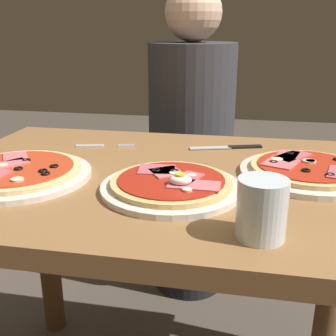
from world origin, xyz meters
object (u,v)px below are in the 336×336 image
pizza_foreground (171,185)px  water_glass_near (261,213)px  dining_table (162,227)px  knife (231,147)px  fork (100,146)px  diner_person (191,156)px  pizza_across_left (308,170)px  pizza_across_right (17,173)px

pizza_foreground → water_glass_near: (0.17, -0.16, 0.03)m
dining_table → knife: bearing=58.3°
water_glass_near → fork: bearing=133.4°
water_glass_near → diner_person: bearing=104.0°
pizza_foreground → knife: 0.34m
fork → water_glass_near: bearing=-46.6°
dining_table → pizza_foreground: (0.04, -0.10, 0.15)m
pizza_across_left → knife: 0.25m
pizza_foreground → pizza_across_right: bearing=178.5°
knife → diner_person: diner_person is taller
pizza_across_right → diner_person: diner_person is taller
pizza_foreground → pizza_across_right: 0.34m
dining_table → fork: size_ratio=6.61×
pizza_across_right → diner_person: bearing=70.1°
fork → knife: knife is taller
pizza_across_left → fork: 0.54m
pizza_across_right → water_glass_near: 0.53m
knife → fork: bearing=-171.6°
dining_table → knife: size_ratio=5.41×
water_glass_near → diner_person: size_ratio=0.08×
dining_table → pizza_across_right: 0.34m
dining_table → diner_person: diner_person is taller
dining_table → pizza_foreground: 0.18m
water_glass_near → knife: water_glass_near is taller
pizza_across_right → fork: (0.09, 0.27, -0.01)m
pizza_foreground → dining_table: bearing=112.3°
dining_table → water_glass_near: water_glass_near is taller
pizza_foreground → diner_person: size_ratio=0.24×
pizza_across_left → fork: pizza_across_left is taller
pizza_across_right → knife: 0.54m
pizza_foreground → pizza_across_left: size_ratio=0.96×
pizza_foreground → pizza_across_right: pizza_foreground is taller
pizza_foreground → pizza_across_left: pizza_foreground is taller
dining_table → fork: (-0.21, 0.18, 0.14)m
dining_table → knife: knife is taller
pizza_across_right → knife: (0.44, 0.32, -0.01)m
diner_person → pizza_across_left: bearing=118.6°
fork → pizza_across_right: bearing=-109.1°
water_glass_near → knife: bearing=97.7°
pizza_foreground → pizza_across_left: (0.28, 0.14, -0.00)m
pizza_foreground → knife: size_ratio=1.46×
water_glass_near → pizza_across_left: bearing=70.6°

